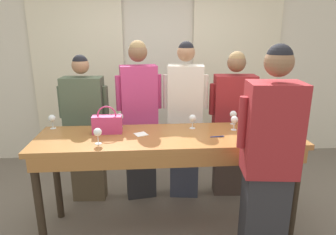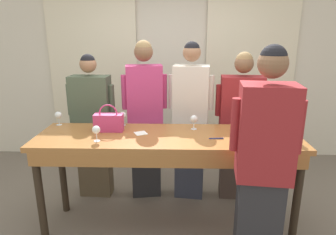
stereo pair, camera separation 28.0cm
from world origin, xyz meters
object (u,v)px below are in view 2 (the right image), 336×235
at_px(wine_bottle, 291,125).
at_px(handbag, 109,122).
at_px(guest_pink_top, 145,119).
at_px(wine_glass_front_mid, 237,116).
at_px(wine_glass_center_left, 123,116).
at_px(host_pouring, 263,170).
at_px(wine_glass_center_right, 96,130).
at_px(wine_glass_front_right, 58,115).
at_px(guest_cream_sweater, 190,121).
at_px(guest_olive_jacket, 93,127).
at_px(tasting_bar, 168,148).
at_px(wine_glass_center_mid, 236,122).
at_px(guest_striped_shirt, 240,127).
at_px(wine_glass_front_left, 194,119).

bearing_deg(wine_bottle, handbag, 173.99).
distance_m(wine_bottle, guest_pink_top, 1.56).
relative_size(wine_glass_front_mid, wine_glass_center_left, 1.00).
distance_m(wine_glass_center_left, host_pouring, 1.49).
xyz_separation_m(wine_glass_center_right, host_pouring, (1.33, -0.42, -0.16)).
distance_m(wine_glass_front_right, guest_cream_sweater, 1.42).
relative_size(wine_glass_front_right, guest_olive_jacket, 0.08).
relative_size(tasting_bar, wine_glass_center_mid, 17.17).
relative_size(wine_bottle, guest_cream_sweater, 0.19).
xyz_separation_m(wine_glass_center_mid, wine_glass_center_right, (-1.27, -0.27, 0.00)).
relative_size(wine_bottle, wine_glass_center_right, 2.40).
distance_m(guest_olive_jacket, guest_striped_shirt, 1.69).
xyz_separation_m(guest_pink_top, host_pouring, (0.99, -1.24, -0.02)).
height_order(wine_glass_center_mid, host_pouring, host_pouring).
distance_m(handbag, wine_glass_center_left, 0.21).
distance_m(wine_bottle, handbag, 1.68).
bearing_deg(wine_glass_center_left, guest_olive_jacket, 139.91).
xyz_separation_m(guest_cream_sweater, host_pouring, (0.48, -1.24, 0.01)).
bearing_deg(wine_glass_front_right, guest_pink_top, 23.11).
bearing_deg(wine_glass_front_right, wine_bottle, -8.84).
bearing_deg(guest_striped_shirt, wine_glass_front_mid, -107.38).
bearing_deg(host_pouring, guest_striped_shirt, 86.00).
distance_m(wine_glass_front_left, guest_cream_sweater, 0.49).
bearing_deg(guest_cream_sweater, guest_striped_shirt, 0.00).
bearing_deg(host_pouring, wine_glass_front_mid, 91.45).
bearing_deg(tasting_bar, wine_bottle, -2.14).
height_order(wine_glass_center_left, guest_olive_jacket, guest_olive_jacket).
bearing_deg(guest_cream_sweater, wine_bottle, -39.44).
bearing_deg(guest_pink_top, wine_glass_center_right, -112.64).
xyz_separation_m(wine_bottle, wine_glass_front_mid, (-0.41, 0.36, -0.02)).
bearing_deg(wine_bottle, wine_glass_front_right, 171.16).
relative_size(wine_glass_center_left, wine_glass_center_right, 1.00).
bearing_deg(guest_striped_shirt, wine_glass_center_mid, -105.96).
xyz_separation_m(wine_glass_center_right, guest_cream_sweater, (0.86, 0.82, -0.16)).
bearing_deg(wine_glass_front_left, tasting_bar, -140.72).
bearing_deg(handbag, wine_glass_front_left, 4.90).
relative_size(wine_glass_center_right, host_pouring, 0.08).
height_order(wine_glass_front_right, wine_glass_center_mid, same).
bearing_deg(guest_pink_top, tasting_bar, -67.35).
xyz_separation_m(wine_glass_front_mid, guest_olive_jacket, (-1.58, 0.35, -0.24)).
distance_m(wine_glass_front_left, guest_striped_shirt, 0.75).
distance_m(tasting_bar, guest_striped_shirt, 1.04).
distance_m(wine_glass_center_mid, host_pouring, 0.72).
relative_size(guest_olive_jacket, guest_cream_sweater, 0.93).
bearing_deg(wine_glass_front_mid, wine_glass_center_right, -160.39).
bearing_deg(wine_glass_front_mid, wine_glass_center_left, -179.78).
xyz_separation_m(wine_glass_front_mid, guest_pink_top, (-0.97, 0.35, -0.14)).
relative_size(tasting_bar, guest_cream_sweater, 1.34).
relative_size(wine_glass_front_left, wine_glass_front_right, 1.00).
relative_size(wine_glass_front_right, guest_striped_shirt, 0.08).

